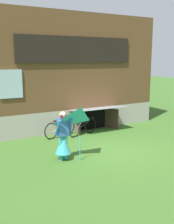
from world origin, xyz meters
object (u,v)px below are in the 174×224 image
(person, at_px, (63,140))
(kite, at_px, (81,122))
(bicycle_yellow, at_px, (60,128))
(bicycle_black, at_px, (83,127))

(person, distance_m, kite, 0.94)
(bicycle_yellow, bearing_deg, bicycle_black, -28.69)
(kite, relative_size, bicycle_yellow, 1.08)
(kite, distance_m, bicycle_yellow, 3.22)
(person, relative_size, kite, 0.94)
(kite, xyz_separation_m, bicycle_black, (1.55, 2.81, -0.98))
(person, bearing_deg, kite, -67.06)
(person, xyz_separation_m, kite, (0.36, -0.56, 0.67))
(kite, bearing_deg, bicycle_black, 61.07)
(bicycle_yellow, bearing_deg, kite, -117.61)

